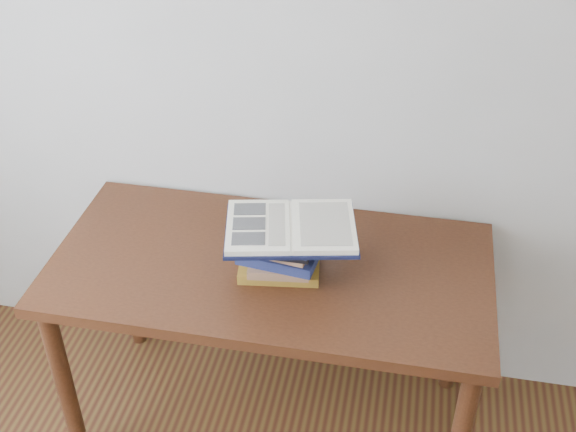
# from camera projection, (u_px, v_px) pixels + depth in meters

# --- Properties ---
(desk) EXTENTS (1.40, 0.70, 0.75)m
(desk) POSITION_uv_depth(u_px,v_px,m) (271.00, 286.00, 2.36)
(desk) COLOR #452311
(desk) RESTS_ON ground
(book_stack) EXTENTS (0.27, 0.22, 0.18)m
(book_stack) POSITION_uv_depth(u_px,v_px,m) (279.00, 250.00, 2.21)
(book_stack) COLOR #A17824
(book_stack) RESTS_ON desk
(open_book) EXTENTS (0.43, 0.34, 0.03)m
(open_book) POSITION_uv_depth(u_px,v_px,m) (291.00, 228.00, 2.13)
(open_book) COLOR black
(open_book) RESTS_ON book_stack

